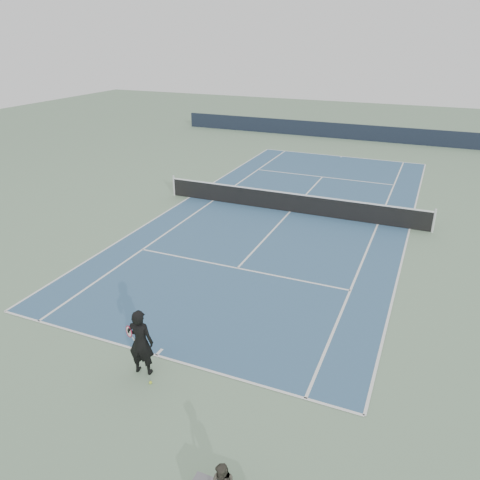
% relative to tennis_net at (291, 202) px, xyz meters
% --- Properties ---
extents(ground, '(80.00, 80.00, 0.00)m').
position_rel_tennis_net_xyz_m(ground, '(0.00, 0.00, -0.50)').
color(ground, gray).
extents(court_surface, '(10.97, 23.77, 0.01)m').
position_rel_tennis_net_xyz_m(court_surface, '(0.00, 0.00, -0.50)').
color(court_surface, '#34597C').
rests_on(court_surface, ground).
extents(tennis_net, '(12.90, 0.10, 1.07)m').
position_rel_tennis_net_xyz_m(tennis_net, '(0.00, 0.00, 0.00)').
color(tennis_net, silver).
rests_on(tennis_net, ground).
extents(windscreen_far, '(30.00, 0.25, 1.20)m').
position_rel_tennis_net_xyz_m(windscreen_far, '(0.00, 17.88, 0.10)').
color(windscreen_far, black).
rests_on(windscreen_far, ground).
extents(tennis_player, '(0.83, 0.60, 1.82)m').
position_rel_tennis_net_xyz_m(tennis_player, '(0.05, -12.55, 0.41)').
color(tennis_player, black).
rests_on(tennis_player, ground).
extents(tennis_ball, '(0.07, 0.07, 0.07)m').
position_rel_tennis_net_xyz_m(tennis_ball, '(0.46, -12.87, -0.47)').
color(tennis_ball, '#C0D92C').
rests_on(tennis_ball, ground).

